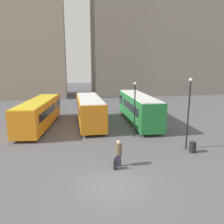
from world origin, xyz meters
TOP-DOWN VIEW (x-y plane):
  - ground_plane at (0.00, 0.00)m, footprint 160.00×160.00m
  - building_block_right at (18.77, 40.21)m, footprint 31.35×10.29m
  - bus_0 at (-5.73, 13.70)m, footprint 4.05×11.51m
  - bus_1 at (-0.12, 13.55)m, footprint 2.64×10.00m
  - bus_2 at (5.75, 13.60)m, footprint 3.10×12.04m
  - traveler at (0.85, 2.24)m, footprint 0.54×0.54m
  - suitcase at (0.53, 1.83)m, footprint 0.26×0.40m
  - lamp_post_0 at (7.03, 4.33)m, footprint 0.28×0.28m
  - lamp_post_1 at (3.72, 8.22)m, footprint 0.28×0.28m
  - trash_bin at (7.16, 3.55)m, footprint 0.52×0.52m

SIDE VIEW (x-z plane):
  - ground_plane at x=0.00m, z-range 0.00..0.00m
  - suitcase at x=0.53m, z-range -0.13..0.76m
  - trash_bin at x=7.16m, z-range 0.00..0.85m
  - traveler at x=0.85m, z-range 0.17..2.03m
  - bus_0 at x=-5.73m, z-range 0.14..3.16m
  - bus_1 at x=-0.12m, z-range 0.14..3.35m
  - bus_2 at x=5.75m, z-range 0.15..3.49m
  - lamp_post_1 at x=3.72m, z-range 0.49..5.78m
  - lamp_post_0 at x=7.03m, z-range 0.51..6.33m
  - building_block_right at x=18.77m, z-range 0.00..34.53m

